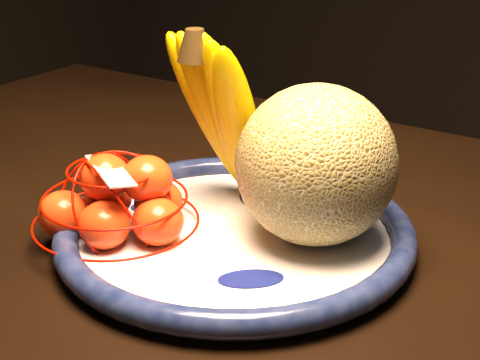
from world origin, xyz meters
The scene contains 6 objects.
dining_table centered at (0.02, 0.02, 0.72)m, with size 1.64×1.02×0.80m.
fruit_bowl centered at (-0.09, 0.04, 0.82)m, with size 0.37×0.37×0.03m.
cantaloupe centered at (-0.02, 0.08, 0.89)m, with size 0.16×0.16×0.16m, color olive.
banana_bunch centered at (-0.14, 0.10, 0.92)m, with size 0.14×0.14×0.22m.
mandarin_bag centered at (-0.19, -0.01, 0.85)m, with size 0.20×0.20×0.11m.
price_tag centered at (-0.19, -0.03, 0.89)m, with size 0.07×0.03×0.00m, color white.
Camera 1 is at (0.27, -0.53, 1.16)m, focal length 55.00 mm.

